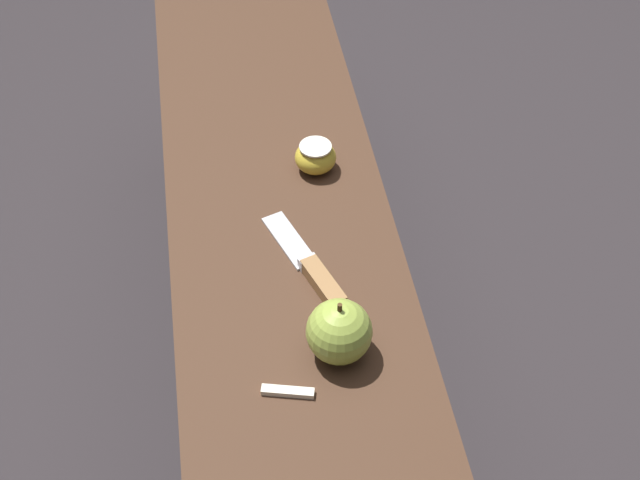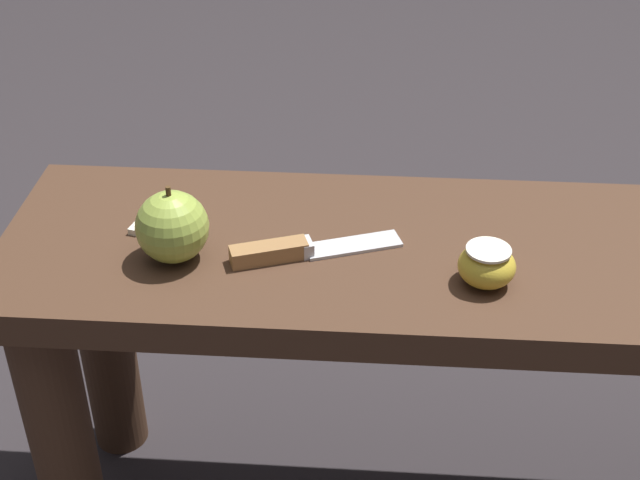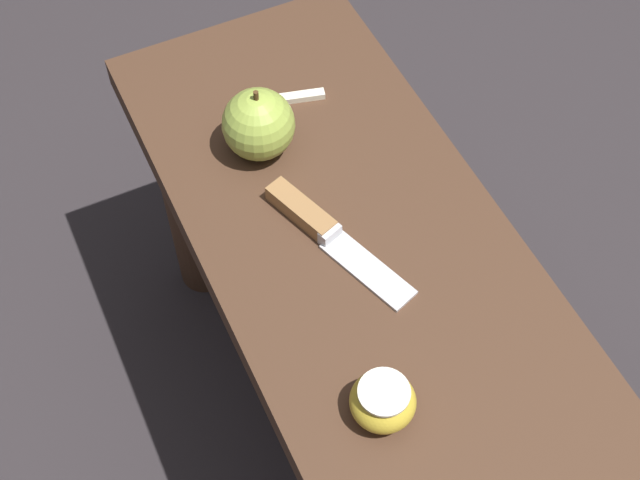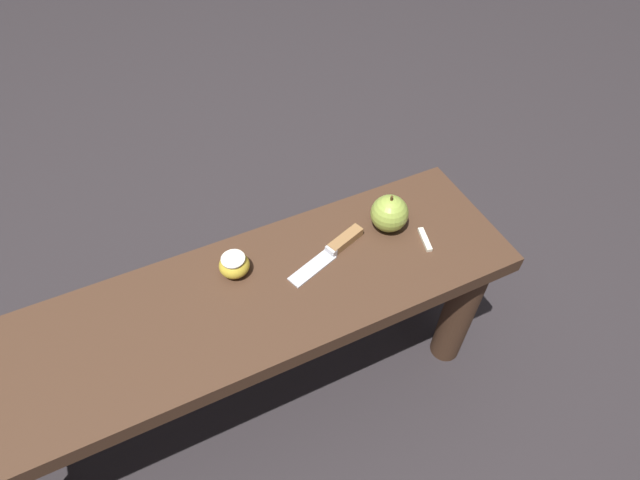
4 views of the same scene
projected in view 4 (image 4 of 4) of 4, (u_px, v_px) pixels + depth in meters
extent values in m
plane|color=#2D282B|center=(251.00, 397.00, 1.30)|extent=(8.00, 8.00, 0.00)
cube|color=#472D1E|center=(229.00, 309.00, 0.98)|extent=(1.19, 0.32, 0.04)
cylinder|color=#472D1E|center=(416.00, 253.00, 1.36)|extent=(0.08, 0.08, 0.40)
cylinder|color=#472D1E|center=(459.00, 310.00, 1.24)|extent=(0.08, 0.08, 0.40)
cube|color=silver|center=(312.00, 268.00, 1.02)|extent=(0.11, 0.07, 0.00)
cube|color=silver|center=(331.00, 251.00, 1.04)|extent=(0.02, 0.03, 0.02)
cube|color=#9E7042|center=(345.00, 240.00, 1.06)|extent=(0.09, 0.05, 0.02)
sphere|color=#9EB747|center=(389.00, 213.00, 1.07)|extent=(0.08, 0.08, 0.08)
cylinder|color=#4C3319|center=(392.00, 199.00, 1.03)|extent=(0.01, 0.01, 0.01)
ellipsoid|color=gold|center=(234.00, 265.00, 1.00)|extent=(0.06, 0.06, 0.04)
cylinder|color=white|center=(233.00, 259.00, 0.98)|extent=(0.05, 0.05, 0.00)
cube|color=white|center=(425.00, 239.00, 1.07)|extent=(0.03, 0.06, 0.01)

